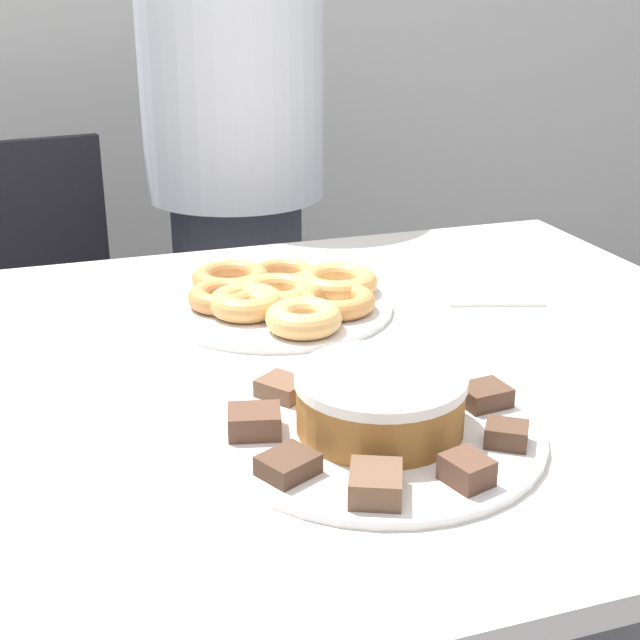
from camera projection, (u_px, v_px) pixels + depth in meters
The scene contains 24 objects.
table at pixel (261, 424), 1.18m from camera, with size 1.47×1.07×0.75m.
person_standing at pixel (235, 174), 1.99m from camera, with size 0.40×0.40×1.56m.
office_chair_left at pixel (43, 363), 1.97m from camera, with size 0.50×0.50×0.89m.
plate_cake at pixel (379, 432), 0.98m from camera, with size 0.36×0.36×0.01m.
plate_donuts at pixel (277, 306), 1.35m from camera, with size 0.35×0.35×0.01m.
frosted_cake at pixel (380, 401), 0.97m from camera, with size 0.19×0.19×0.07m.
lamington_0 at pixel (421, 372), 1.09m from camera, with size 0.07×0.07×0.02m.
lamington_1 at pixel (345, 368), 1.10m from camera, with size 0.05×0.06×0.02m.
lamington_2 at pixel (281, 388), 1.05m from camera, with size 0.07×0.07×0.02m.
lamington_3 at pixel (255, 421), 0.97m from camera, with size 0.07×0.06×0.03m.
lamington_4 at pixel (288, 465), 0.89m from camera, with size 0.07×0.07×0.02m.
lamington_5 at pixel (376, 484), 0.85m from camera, with size 0.07×0.07×0.03m.
lamington_6 at pixel (467, 470), 0.87m from camera, with size 0.05×0.05×0.03m.
lamington_7 at pixel (506, 434), 0.94m from camera, with size 0.06×0.06×0.02m.
lamington_8 at pixel (484, 395), 1.03m from camera, with size 0.06×0.05×0.02m.
donut_0 at pixel (277, 293), 1.35m from camera, with size 0.12×0.12×0.03m.
donut_1 at pixel (336, 301), 1.32m from camera, with size 0.12×0.12×0.03m.
donut_2 at pixel (337, 282), 1.39m from camera, with size 0.13×0.13×0.03m.
donut_3 at pixel (282, 275), 1.43m from camera, with size 0.11×0.11×0.03m.
donut_4 at pixel (231, 278), 1.41m from camera, with size 0.12×0.12×0.03m.
donut_5 at pixel (224, 297), 1.33m from camera, with size 0.11×0.11×0.03m.
donut_6 at pixel (246, 302), 1.30m from camera, with size 0.11×0.11×0.04m.
donut_7 at pixel (304, 318), 1.24m from camera, with size 0.11×0.11×0.04m.
napkin at pixel (490, 292), 1.42m from camera, with size 0.18×0.16×0.01m.
Camera 1 is at (-0.26, -1.02, 1.23)m, focal length 50.00 mm.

